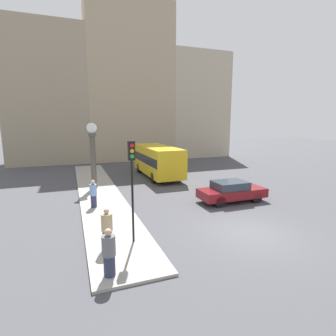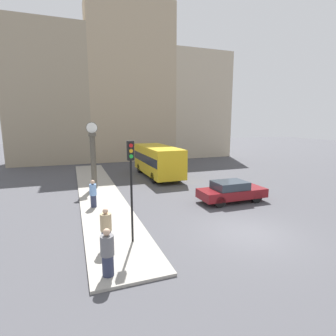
{
  "view_description": "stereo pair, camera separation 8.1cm",
  "coord_description": "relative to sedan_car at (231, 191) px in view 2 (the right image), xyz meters",
  "views": [
    {
      "loc": [
        -7.36,
        -9.21,
        5.0
      ],
      "look_at": [
        -0.81,
        8.39,
        1.67
      ],
      "focal_mm": 28.0,
      "sensor_mm": 36.0,
      "label": 1
    },
    {
      "loc": [
        -7.29,
        -9.24,
        5.0
      ],
      "look_at": [
        -0.81,
        8.39,
        1.67
      ],
      "focal_mm": 28.0,
      "sensor_mm": 36.0,
      "label": 2
    }
  ],
  "objects": [
    {
      "name": "ground_plane",
      "position": [
        -1.96,
        -4.36,
        -0.69
      ],
      "size": [
        120.0,
        120.0,
        0.0
      ],
      "primitive_type": "plane",
      "color": "#47474C"
    },
    {
      "name": "sidewalk_corner",
      "position": [
        -7.64,
        5.21,
        -0.63
      ],
      "size": [
        2.74,
        23.15,
        0.11
      ],
      "primitive_type": "cube",
      "color": "#A39E93",
      "rests_on": "ground_plane"
    },
    {
      "name": "building_row",
      "position": [
        -2.21,
        21.37,
        7.9
      ],
      "size": [
        28.49,
        5.0,
        19.56
      ],
      "color": "gray",
      "rests_on": "ground_plane"
    },
    {
      "name": "sedan_car",
      "position": [
        0.0,
        0.0,
        0.0
      ],
      "size": [
        4.24,
        1.73,
        1.33
      ],
      "color": "maroon",
      "rests_on": "ground_plane"
    },
    {
      "name": "bus_distant",
      "position": [
        -1.97,
        8.96,
        0.9
      ],
      "size": [
        2.53,
        7.72,
        2.78
      ],
      "color": "gold",
      "rests_on": "ground_plane"
    },
    {
      "name": "traffic_light_near",
      "position": [
        -7.12,
        -3.56,
        2.38
      ],
      "size": [
        0.26,
        0.24,
        4.16
      ],
      "color": "black",
      "rests_on": "sidewalk_corner"
    },
    {
      "name": "street_clock",
      "position": [
        -7.84,
        6.13,
        1.73
      ],
      "size": [
        0.81,
        0.51,
        4.86
      ],
      "color": "#4C473D",
      "rests_on": "sidewalk_corner"
    },
    {
      "name": "pedestrian_grey_jacket",
      "position": [
        -8.39,
        -5.69,
        0.2
      ],
      "size": [
        0.44,
        0.44,
        1.59
      ],
      "color": "#2D334C",
      "rests_on": "sidewalk_corner"
    },
    {
      "name": "pedestrian_blue_stripe",
      "position": [
        -8.27,
        1.59,
        0.21
      ],
      "size": [
        0.39,
        0.39,
        1.6
      ],
      "color": "#2D334C",
      "rests_on": "sidewalk_corner"
    },
    {
      "name": "pedestrian_tan_coat",
      "position": [
        -8.2,
        -3.79,
        0.22
      ],
      "size": [
        0.44,
        0.44,
        1.62
      ],
      "color": "#2D334C",
      "rests_on": "sidewalk_corner"
    }
  ]
}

